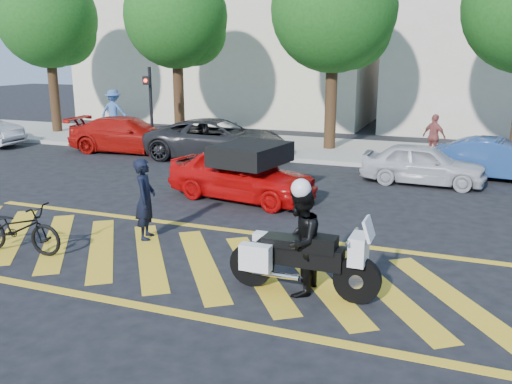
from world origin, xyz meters
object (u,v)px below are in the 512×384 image
(officer_moto, at_px, (300,242))
(red_convertible, at_px, (242,174))
(officer_bike, at_px, (145,199))
(police_motorcycle, at_px, (301,258))
(parked_left, at_px, (128,135))
(parked_mid_right, at_px, (423,164))
(parked_right, at_px, (497,159))
(parked_mid_left, at_px, (218,139))
(bicycle, at_px, (18,228))

(officer_moto, height_order, red_convertible, officer_moto)
(officer_bike, xyz_separation_m, red_convertible, (0.65, 3.55, -0.16))
(police_motorcycle, xyz_separation_m, parked_left, (-9.73, 9.78, 0.08))
(officer_bike, distance_m, officer_moto, 3.94)
(officer_bike, relative_size, parked_mid_right, 0.48)
(police_motorcycle, height_order, parked_left, parked_left)
(police_motorcycle, xyz_separation_m, parked_mid_right, (1.23, 8.38, 0.00))
(parked_mid_right, bearing_deg, red_convertible, 131.20)
(parked_right, bearing_deg, parked_left, 96.55)
(parked_mid_right, xyz_separation_m, parked_right, (2.03, 1.40, 0.02))
(officer_moto, distance_m, parked_mid_right, 8.48)
(parked_left, xyz_separation_m, parked_mid_right, (10.96, -1.40, -0.07))
(red_convertible, distance_m, parked_left, 8.25)
(officer_bike, bearing_deg, parked_mid_left, -4.48)
(bicycle, height_order, police_motorcycle, police_motorcycle)
(police_motorcycle, bearing_deg, parked_left, 135.67)
(red_convertible, relative_size, parked_right, 1.06)
(parked_left, bearing_deg, police_motorcycle, -141.69)
(parked_right, bearing_deg, parked_mid_left, 96.55)
(parked_mid_left, relative_size, parked_right, 1.38)
(officer_bike, bearing_deg, parked_mid_right, -54.76)
(officer_moto, bearing_deg, parked_mid_right, 172.36)
(parked_mid_left, bearing_deg, bicycle, 176.11)
(parked_right, bearing_deg, officer_bike, 146.87)
(red_convertible, relative_size, parked_left, 0.86)
(red_convertible, bearing_deg, officer_moto, -138.53)
(parked_left, distance_m, parked_mid_left, 3.77)
(police_motorcycle, bearing_deg, officer_bike, 160.19)
(officer_bike, height_order, red_convertible, officer_bike)
(officer_moto, bearing_deg, parked_right, 162.29)
(police_motorcycle, distance_m, red_convertible, 5.80)
(police_motorcycle, bearing_deg, red_convertible, 122.43)
(officer_bike, xyz_separation_m, bicycle, (-1.83, -1.59, -0.35))
(red_convertible, relative_size, parked_mid_left, 0.77)
(red_convertible, relative_size, parked_mid_right, 1.13)
(bicycle, bearing_deg, parked_mid_right, -43.47)
(parked_mid_left, relative_size, parked_mid_right, 1.46)
(parked_right, bearing_deg, police_motorcycle, 168.11)
(parked_left, height_order, parked_right, parked_left)
(bicycle, relative_size, parked_mid_left, 0.36)
(officer_moto, relative_size, parked_left, 0.38)
(red_convertible, bearing_deg, parked_mid_left, 41.09)
(red_convertible, bearing_deg, officer_bike, 179.54)
(bicycle, distance_m, parked_right, 13.30)
(parked_mid_left, distance_m, parked_mid_right, 7.33)
(parked_mid_left, xyz_separation_m, parked_mid_right, (7.19, -1.40, -0.11))
(parked_mid_left, bearing_deg, red_convertible, -155.26)
(bicycle, xyz_separation_m, red_convertible, (2.49, 5.14, 0.19))
(parked_left, bearing_deg, officer_moto, -141.74)
(red_convertible, bearing_deg, parked_mid_right, -41.19)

